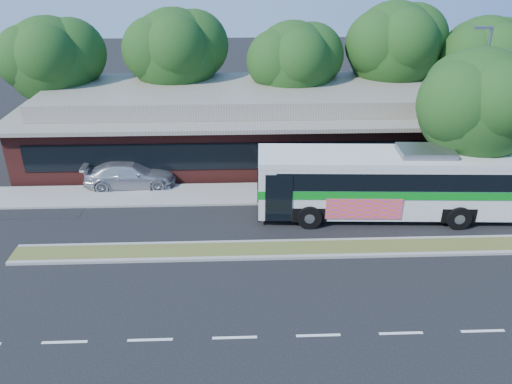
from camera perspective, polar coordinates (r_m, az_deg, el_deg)
The scene contains 13 objects.
ground at distance 22.64m, azimuth 5.24°, elevation -7.46°, with size 120.00×120.00×0.00m, color black.
median_strip at distance 23.09m, azimuth 5.06°, elevation -6.48°, with size 26.00×1.10×0.15m, color #545C27.
sidewalk at distance 28.12m, azimuth 3.68°, elevation -0.10°, with size 44.00×2.60×0.12m, color gray.
plaza_building at distance 33.42m, azimuth 2.70°, elevation 8.12°, with size 33.20×11.20×4.45m.
lamp_post at distance 28.59m, azimuth 23.73°, elevation 8.60°, with size 0.93×0.18×9.07m.
tree_bg_a at distance 36.41m, azimuth -21.75°, elevation 13.96°, with size 6.47×5.80×8.63m.
tree_bg_b at distance 35.58m, azimuth -8.60°, elevation 15.67°, with size 6.69×6.00×9.00m.
tree_bg_c at distance 34.74m, azimuth 4.92°, elevation 14.68°, with size 6.24×5.60×8.26m.
tree_bg_d at distance 37.06m, azimuth 16.09°, elevation 15.83°, with size 6.91×6.20×9.37m.
tree_bg_e at distance 38.51m, azimuth 25.13°, elevation 13.76°, with size 6.47×5.80×8.50m.
transit_bus at distance 25.90m, azimuth 15.06°, elevation 1.48°, with size 13.28×3.53×3.69m.
sedan at distance 29.62m, azimuth -14.16°, elevation 2.02°, with size 2.12×5.20×1.51m, color #B8B9BF.
sidewalk_tree at distance 28.05m, azimuth 24.71°, elevation 9.24°, with size 6.53×5.86×8.22m.
Camera 1 is at (-2.75, -18.65, 12.54)m, focal length 35.00 mm.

